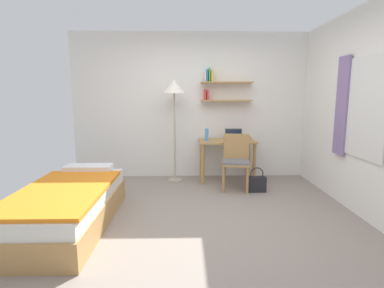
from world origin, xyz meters
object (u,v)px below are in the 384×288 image
desk_chair (236,159)px  water_bottle (207,135)px  standing_lamp (174,92)px  handbag (256,183)px  laptop (234,137)px  bed (68,206)px  desk (227,148)px  book_stack (244,138)px

desk_chair → water_bottle: 0.70m
standing_lamp → handbag: size_ratio=4.45×
handbag → water_bottle: bearing=141.6°
laptop → water_bottle: size_ratio=1.40×
laptop → handbag: bearing=-68.2°
bed → water_bottle: water_bottle is taller
desk_chair → handbag: (0.30, -0.16, -0.35)m
bed → water_bottle: 2.54m
standing_lamp → laptop: standing_lamp is taller
standing_lamp → water_bottle: standing_lamp is taller
desk_chair → standing_lamp: standing_lamp is taller
standing_lamp → laptop: (1.03, 0.02, -0.77)m
laptop → desk_chair: bearing=-94.3°
desk → standing_lamp: 1.33m
handbag → standing_lamp: bearing=153.6°
desk_chair → book_stack: 0.63m
bed → desk: size_ratio=2.04×
water_bottle → standing_lamp: bearing=174.4°
desk → book_stack: bearing=2.8°
bed → book_stack: book_stack is taller
laptop → book_stack: bearing=4.4°
bed → desk: 2.80m
standing_lamp → book_stack: standing_lamp is taller
book_stack → laptop: bearing=-175.6°
handbag → bed: bearing=-154.3°
standing_lamp → handbag: standing_lamp is taller
laptop → desk: bearing=-179.9°
desk_chair → book_stack: size_ratio=3.56×
standing_lamp → laptop: bearing=1.0°
bed → water_bottle: bearing=46.0°
standing_lamp → book_stack: bearing=1.6°
desk → bed: bearing=-138.4°
desk → water_bottle: 0.45m
handbag → book_stack: bearing=96.9°
bed → laptop: size_ratio=6.54×
desk → standing_lamp: bearing=-178.8°
desk → book_stack: book_stack is taller
desk → handbag: 0.89m
desk → standing_lamp: standing_lamp is taller
book_stack → desk: bearing=-177.2°
water_bottle → book_stack: size_ratio=0.87×
bed → handbag: bearing=25.7°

